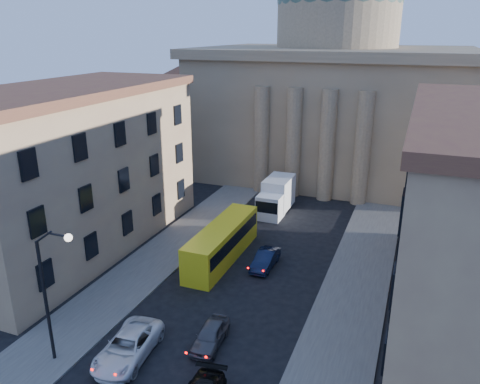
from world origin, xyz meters
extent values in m
cube|color=#524F4B|center=(-8.50, 18.00, 0.07)|extent=(5.00, 60.00, 0.15)
cube|color=#524F4B|center=(8.50, 18.00, 0.07)|extent=(5.00, 60.00, 0.15)
cube|color=#7D694D|center=(0.00, 56.00, 8.00)|extent=(34.00, 26.00, 16.00)
cube|color=#7D694D|center=(0.00, 56.00, 16.40)|extent=(35.50, 27.50, 1.20)
cylinder|color=#7D694D|center=(0.00, 56.00, 20.00)|extent=(16.00, 16.00, 8.00)
cube|color=#7D694D|center=(-21.00, 54.00, 5.50)|extent=(13.00, 13.00, 11.00)
cone|color=brown|center=(-21.00, 54.00, 13.00)|extent=(26.02, 26.02, 4.00)
cylinder|color=#7D694D|center=(-6.00, 42.80, 6.50)|extent=(1.80, 1.80, 13.00)
cylinder|color=#7D694D|center=(-2.00, 42.80, 6.50)|extent=(1.80, 1.80, 13.00)
cylinder|color=#7D694D|center=(2.00, 42.80, 6.50)|extent=(1.80, 1.80, 13.00)
cylinder|color=#7D694D|center=(6.00, 42.80, 6.50)|extent=(1.80, 1.80, 13.00)
cube|color=tan|center=(-17.00, 22.00, 7.00)|extent=(11.00, 26.00, 14.00)
cube|color=brown|center=(-17.00, 22.00, 14.30)|extent=(11.60, 26.60, 0.80)
cylinder|color=black|center=(-7.50, 8.00, 4.00)|extent=(0.20, 0.20, 8.00)
cylinder|color=black|center=(-6.95, 8.00, 8.35)|extent=(1.30, 0.12, 0.96)
cylinder|color=black|center=(-5.95, 8.00, 8.65)|extent=(1.30, 0.12, 0.12)
sphere|color=white|center=(-5.20, 8.00, 8.60)|extent=(0.44, 0.44, 0.44)
imported|color=white|center=(-3.38, 9.85, 0.79)|extent=(3.18, 5.93, 1.58)
imported|color=#46464B|center=(0.80, 12.83, 0.69)|extent=(1.91, 4.15, 1.38)
imported|color=black|center=(0.81, 24.00, 0.70)|extent=(1.52, 4.27, 1.40)
cube|color=yellow|center=(-3.22, 24.13, 1.57)|extent=(2.56, 11.15, 3.14)
cube|color=black|center=(-3.22, 24.13, 2.08)|extent=(2.62, 10.54, 1.11)
cylinder|color=black|center=(-4.24, 20.08, 0.51)|extent=(0.31, 1.01, 1.01)
cylinder|color=black|center=(-2.22, 20.07, 0.51)|extent=(0.31, 1.01, 1.01)
cylinder|color=black|center=(-4.22, 28.18, 0.51)|extent=(0.31, 1.01, 1.01)
cylinder|color=black|center=(-2.20, 28.18, 0.51)|extent=(0.31, 1.01, 1.01)
cube|color=white|center=(-2.17, 34.69, 1.33)|extent=(2.56, 2.67, 2.66)
cube|color=black|center=(-2.18, 33.42, 1.66)|extent=(2.44, 0.14, 1.22)
cube|color=white|center=(-2.16, 37.68, 1.94)|extent=(2.68, 4.67, 3.44)
cylinder|color=black|center=(-3.28, 34.25, 0.50)|extent=(0.31, 1.00, 1.00)
cylinder|color=black|center=(-1.06, 34.24, 0.50)|extent=(0.31, 1.00, 1.00)
cylinder|color=black|center=(-3.26, 38.69, 0.50)|extent=(0.31, 1.00, 1.00)
cylinder|color=black|center=(-1.04, 38.68, 0.50)|extent=(0.31, 1.00, 1.00)
camera|label=1|loc=(11.71, -10.03, 19.14)|focal=35.00mm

